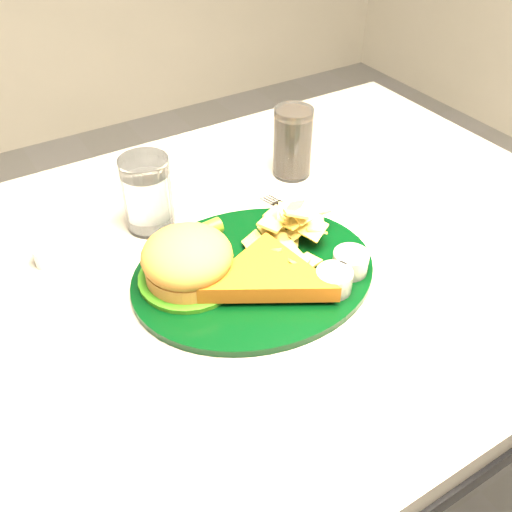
{
  "coord_description": "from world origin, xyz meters",
  "views": [
    {
      "loc": [
        -0.31,
        -0.55,
        1.28
      ],
      "look_at": [
        -0.0,
        -0.05,
        0.8
      ],
      "focal_mm": 40.0,
      "sensor_mm": 36.0,
      "label": 1
    }
  ],
  "objects_px": {
    "table": "(241,415)",
    "dinner_plate": "(254,254)",
    "water_glass": "(148,194)",
    "cola_glass": "(293,142)",
    "fork_napkin": "(308,233)"
  },
  "relations": [
    {
      "from": "dinner_plate",
      "to": "cola_glass",
      "type": "distance_m",
      "value": 0.28
    },
    {
      "from": "dinner_plate",
      "to": "table",
      "type": "bearing_deg",
      "value": 104.34
    },
    {
      "from": "water_glass",
      "to": "cola_glass",
      "type": "xyz_separation_m",
      "value": [
        0.27,
        0.01,
        0.0
      ]
    },
    {
      "from": "table",
      "to": "dinner_plate",
      "type": "bearing_deg",
      "value": -81.17
    },
    {
      "from": "table",
      "to": "cola_glass",
      "type": "height_order",
      "value": "cola_glass"
    },
    {
      "from": "cola_glass",
      "to": "dinner_plate",
      "type": "bearing_deg",
      "value": -134.91
    },
    {
      "from": "dinner_plate",
      "to": "cola_glass",
      "type": "height_order",
      "value": "cola_glass"
    },
    {
      "from": "cola_glass",
      "to": "fork_napkin",
      "type": "bearing_deg",
      "value": -116.48
    },
    {
      "from": "water_glass",
      "to": "cola_glass",
      "type": "distance_m",
      "value": 0.27
    },
    {
      "from": "table",
      "to": "dinner_plate",
      "type": "distance_m",
      "value": 0.42
    },
    {
      "from": "water_glass",
      "to": "table",
      "type": "bearing_deg",
      "value": -65.01
    },
    {
      "from": "table",
      "to": "water_glass",
      "type": "bearing_deg",
      "value": 114.99
    },
    {
      "from": "dinner_plate",
      "to": "water_glass",
      "type": "relative_size",
      "value": 2.94
    },
    {
      "from": "dinner_plate",
      "to": "fork_napkin",
      "type": "bearing_deg",
      "value": 22.63
    },
    {
      "from": "dinner_plate",
      "to": "water_glass",
      "type": "bearing_deg",
      "value": 117.37
    }
  ]
}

